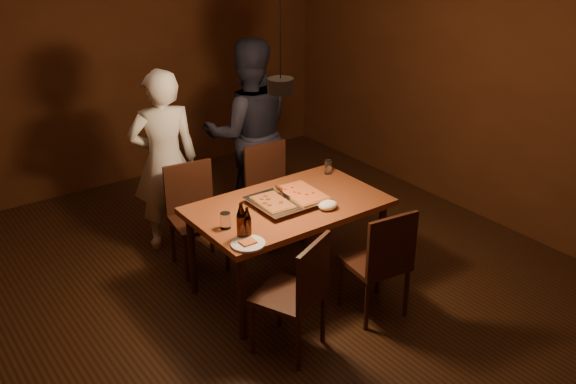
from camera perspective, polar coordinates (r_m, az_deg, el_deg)
room_shell at (r=4.51m, az=-0.65°, el=5.15°), size 6.00×6.00×6.00m
dining_table at (r=5.01m, az=0.00°, el=-1.81°), size 1.50×0.90×0.75m
chair_far_left at (r=5.48m, az=-8.38°, el=-1.27°), size 0.48×0.48×0.49m
chair_far_right at (r=5.84m, az=-1.51°, el=0.72°), size 0.45×0.45×0.49m
chair_near_left at (r=4.35m, az=1.01°, el=-8.38°), size 0.55×0.55×0.49m
chair_near_right at (r=4.75m, az=8.36°, el=-5.54°), size 0.47×0.47×0.49m
pizza_tray at (r=4.96m, az=-0.03°, el=-0.79°), size 0.55×0.45×0.05m
pizza_meat at (r=4.87m, az=-1.35°, el=-0.89°), size 0.24×0.36×0.02m
pizza_cheese at (r=5.02m, az=1.28°, el=-0.08°), size 0.28×0.43×0.02m
spatula at (r=4.97m, az=-0.27°, el=-0.29°), size 0.14×0.25×0.04m
beer_bottle_a at (r=4.44m, az=-4.17°, el=-2.55°), size 0.07×0.07×0.26m
beer_bottle_b at (r=4.46m, az=-3.65°, el=-2.71°), size 0.06×0.06×0.22m
water_glass_left at (r=4.61m, az=-5.58°, el=-2.55°), size 0.08×0.08×0.12m
water_glass_right at (r=5.50m, az=3.58°, el=2.24°), size 0.06×0.06×0.12m
plate_slice at (r=4.40m, az=-3.58°, el=-4.60°), size 0.24×0.24×0.03m
napkin at (r=4.88m, az=3.57°, el=-1.18°), size 0.16×0.12×0.07m
diner_white at (r=5.70m, az=-10.92°, el=2.71°), size 0.68×0.54×1.64m
diner_dark at (r=6.07m, az=-3.49°, el=5.24°), size 1.05×0.94×1.78m
pendant_lamp at (r=4.41m, az=-0.67°, el=9.57°), size 0.18×0.18×1.10m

